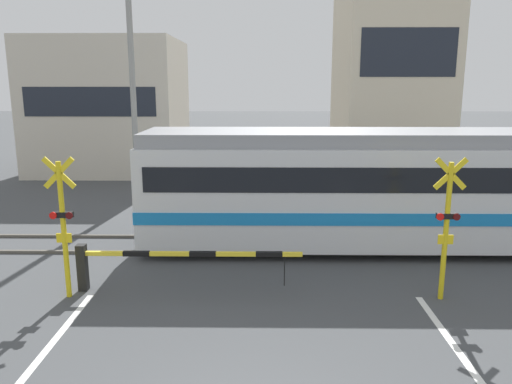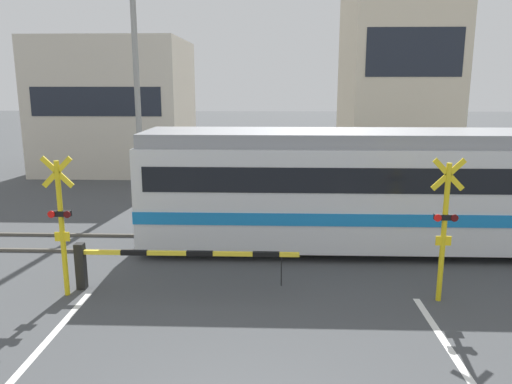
# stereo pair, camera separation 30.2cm
# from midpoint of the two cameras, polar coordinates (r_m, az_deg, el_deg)

# --- Properties ---
(rail_track_near) EXTENTS (50.00, 0.10, 0.08)m
(rail_track_near) POSITION_cam_midpoint_polar(r_m,az_deg,el_deg) (13.60, 0.55, -6.96)
(rail_track_near) COLOR #5B564C
(rail_track_near) RESTS_ON ground_plane
(rail_track_far) EXTENTS (50.00, 0.10, 0.08)m
(rail_track_far) POSITION_cam_midpoint_polar(r_m,az_deg,el_deg) (14.96, 0.70, -5.15)
(rail_track_far) COLOR #5B564C
(rail_track_far) RESTS_ON ground_plane
(commuter_train) EXTENTS (14.34, 2.85, 3.27)m
(commuter_train) POSITION_cam_midpoint_polar(r_m,az_deg,el_deg) (14.32, 17.07, 0.59)
(commuter_train) COLOR silver
(commuter_train) RESTS_ON ground_plane
(crossing_barrier_near) EXTENTS (4.97, 0.20, 1.06)m
(crossing_barrier_near) POSITION_cam_midpoint_polar(r_m,az_deg,el_deg) (11.37, -11.77, -7.49)
(crossing_barrier_near) COLOR black
(crossing_barrier_near) RESTS_ON ground_plane
(crossing_barrier_far) EXTENTS (4.97, 0.20, 1.06)m
(crossing_barrier_far) POSITION_cam_midpoint_polar(r_m,az_deg,el_deg) (17.32, 8.68, -0.53)
(crossing_barrier_far) COLOR black
(crossing_barrier_far) RESTS_ON ground_plane
(crossing_signal_left) EXTENTS (0.68, 0.15, 3.06)m
(crossing_signal_left) POSITION_cam_midpoint_polar(r_m,az_deg,el_deg) (11.29, -20.66, -3.05)
(crossing_signal_left) COLOR yellow
(crossing_signal_left) RESTS_ON ground_plane
(crossing_signal_right) EXTENTS (0.68, 0.15, 3.06)m
(crossing_signal_right) POSITION_cam_midpoint_polar(r_m,az_deg,el_deg) (11.06, 21.47, -3.43)
(crossing_signal_right) COLOR yellow
(crossing_signal_right) RESTS_ON ground_plane
(pedestrian) EXTENTS (0.38, 0.22, 1.59)m
(pedestrian) POSITION_cam_midpoint_polar(r_m,az_deg,el_deg) (20.39, 2.78, 2.06)
(pedestrian) COLOR brown
(pedestrian) RESTS_ON ground_plane
(building_left_of_street) EXTENTS (7.31, 6.47, 6.74)m
(building_left_of_street) POSITION_cam_midpoint_polar(r_m,az_deg,el_deg) (27.71, -15.27, 9.47)
(building_left_of_street) COLOR beige
(building_left_of_street) RESTS_ON ground_plane
(building_right_of_street) EXTENTS (5.14, 6.47, 10.72)m
(building_right_of_street) POSITION_cam_midpoint_polar(r_m,az_deg,el_deg) (27.23, 16.10, 13.57)
(building_right_of_street) COLOR beige
(building_right_of_street) RESTS_ON ground_plane
(utility_pole_streetside) EXTENTS (0.22, 0.22, 8.52)m
(utility_pole_streetside) POSITION_cam_midpoint_polar(r_m,az_deg,el_deg) (19.94, -13.00, 11.23)
(utility_pole_streetside) COLOR gray
(utility_pole_streetside) RESTS_ON ground_plane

